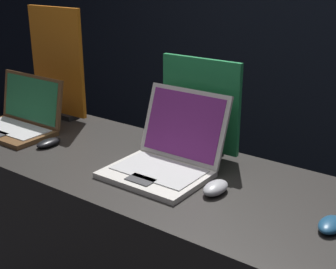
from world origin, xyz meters
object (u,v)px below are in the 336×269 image
object	(u,v)px
promo_stand_front	(58,66)
mouse_back	(331,225)
mouse_middle	(216,188)
mouse_front	(49,143)
laptop_front	(19,118)
laptop_middle	(167,154)
promo_stand_middle	(200,109)

from	to	relation	value
promo_stand_front	mouse_back	world-z (taller)	promo_stand_front
mouse_middle	mouse_back	world-z (taller)	mouse_middle
mouse_front	promo_stand_front	xyz separation A→B (m)	(-0.26, 0.30, 0.24)
laptop_front	mouse_middle	distance (m)	1.05
promo_stand_front	mouse_back	size ratio (longest dim) A/B	4.89
mouse_front	laptop_middle	distance (m)	0.56
laptop_front	laptop_middle	world-z (taller)	laptop_middle
laptop_front	laptop_middle	size ratio (longest dim) A/B	1.07
laptop_front	promo_stand_middle	bearing A→B (deg)	17.90
mouse_front	laptop_front	bearing A→B (deg)	168.77
promo_stand_front	mouse_front	bearing A→B (deg)	-49.44
mouse_front	mouse_back	world-z (taller)	mouse_back
promo_stand_front	laptop_middle	world-z (taller)	promo_stand_front
promo_stand_front	mouse_middle	distance (m)	1.10
promo_stand_middle	mouse_back	xyz separation A→B (m)	(0.62, -0.27, -0.17)
promo_stand_front	laptop_middle	xyz separation A→B (m)	(0.81, -0.21, -0.19)
mouse_middle	mouse_back	size ratio (longest dim) A/B	1.06
laptop_middle	mouse_middle	xyz separation A→B (m)	(0.24, -0.05, -0.05)
mouse_back	promo_stand_middle	bearing A→B (deg)	156.31
mouse_front	promo_stand_middle	bearing A→B (deg)	29.64
promo_stand_front	mouse_middle	bearing A→B (deg)	-14.04
laptop_middle	mouse_middle	distance (m)	0.25
laptop_middle	mouse_back	xyz separation A→B (m)	(0.62, -0.05, -0.05)
promo_stand_front	mouse_middle	world-z (taller)	promo_stand_front
mouse_front	mouse_middle	size ratio (longest dim) A/B	1.02
laptop_front	mouse_back	distance (m)	1.43
laptop_middle	mouse_back	bearing A→B (deg)	-4.82
mouse_front	promo_stand_middle	world-z (taller)	promo_stand_middle
mouse_middle	promo_stand_front	bearing A→B (deg)	165.96
promo_stand_middle	laptop_middle	bearing A→B (deg)	-90.00
mouse_middle	laptop_middle	bearing A→B (deg)	167.90
promo_stand_front	laptop_middle	size ratio (longest dim) A/B	1.45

